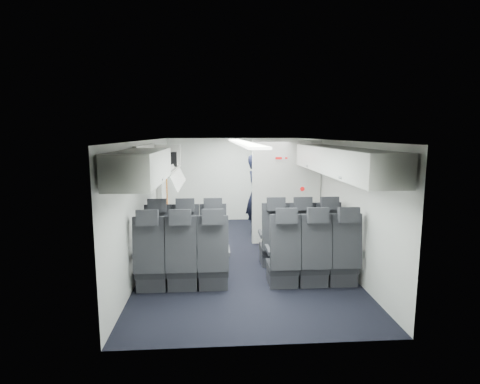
{
  "coord_description": "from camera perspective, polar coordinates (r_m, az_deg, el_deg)",
  "views": [
    {
      "loc": [
        -0.49,
        -6.72,
        2.27
      ],
      "look_at": [
        0.0,
        0.4,
        1.15
      ],
      "focal_mm": 28.0,
      "sensor_mm": 36.0,
      "label": 1
    }
  ],
  "objects": [
    {
      "name": "overhead_bin_right_rear",
      "position": [
        5.1,
        17.88,
        3.89
      ],
      "size": [
        0.53,
        1.8,
        0.4
      ],
      "color": "silver",
      "rests_on": "cabin_shell"
    },
    {
      "name": "seat_row_mid",
      "position": [
        5.62,
        1.3,
        -10.45
      ],
      "size": [
        3.33,
        0.56,
        1.24
      ],
      "color": "black",
      "rests_on": "cabin_shell"
    },
    {
      "name": "papers",
      "position": [
        8.31,
        3.82,
        0.18
      ],
      "size": [
        0.2,
        0.04,
        0.14
      ],
      "primitive_type": "cube",
      "rotation": [
        0.0,
        0.0,
        -0.13
      ],
      "color": "white",
      "rests_on": "flight_attendant"
    },
    {
      "name": "galley_unit",
      "position": [
        9.64,
        4.7,
        1.01
      ],
      "size": [
        0.85,
        0.52,
        1.9
      ],
      "color": "#939399",
      "rests_on": "cabin_shell"
    },
    {
      "name": "cabin_shell",
      "position": [
        6.83,
        0.23,
        -0.73
      ],
      "size": [
        3.41,
        6.01,
        2.16
      ],
      "color": "black",
      "rests_on": "ground"
    },
    {
      "name": "boarding_door",
      "position": [
        8.45,
        -11.7,
        -0.22
      ],
      "size": [
        0.12,
        1.27,
        1.86
      ],
      "color": "silver",
      "rests_on": "cabin_shell"
    },
    {
      "name": "carry_on_bag",
      "position": [
        6.87,
        -11.33,
        4.92
      ],
      "size": [
        0.44,
        0.33,
        0.25
      ],
      "primitive_type": "cube",
      "rotation": [
        0.0,
        0.0,
        0.1
      ],
      "color": "black",
      "rests_on": "overhead_bin_left_front_open"
    },
    {
      "name": "seat_row_front",
      "position": [
        6.48,
        0.57,
        -7.82
      ],
      "size": [
        3.33,
        0.56,
        1.24
      ],
      "color": "black",
      "rests_on": "cabin_shell"
    },
    {
      "name": "overhead_bin_right_front",
      "position": [
        6.75,
        12.38,
        5.24
      ],
      "size": [
        0.53,
        1.7,
        0.4
      ],
      "color": "silver",
      "rests_on": "cabin_shell"
    },
    {
      "name": "overhead_bin_left_front_open",
      "position": [
        6.56,
        -12.31,
        4.06
      ],
      "size": [
        0.64,
        1.7,
        0.72
      ],
      "color": "#9E9E93",
      "rests_on": "cabin_shell"
    },
    {
      "name": "bulkhead_partition",
      "position": [
        7.75,
        7.04,
        -0.01
      ],
      "size": [
        1.4,
        0.15,
        2.13
      ],
      "color": "silver",
      "rests_on": "cabin_shell"
    },
    {
      "name": "flight_attendant",
      "position": [
        8.35,
        2.48,
        -0.48
      ],
      "size": [
        0.54,
        0.73,
        1.82
      ],
      "primitive_type": "imported",
      "rotation": [
        0.0,
        0.0,
        1.74
      ],
      "color": "black",
      "rests_on": "ground"
    },
    {
      "name": "overhead_bin_left_rear",
      "position": [
        4.82,
        -14.84,
        3.76
      ],
      "size": [
        0.53,
        1.8,
        0.4
      ],
      "color": "silver",
      "rests_on": "cabin_shell"
    }
  ]
}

